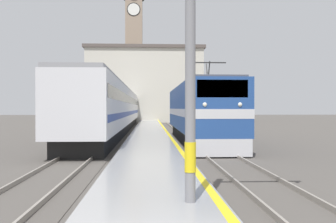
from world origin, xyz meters
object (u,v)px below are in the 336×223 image
locomotive_train (198,113)px  catenary_mast (198,1)px  passenger_train (118,109)px  clock_tower (134,49)px

locomotive_train → catenary_mast: bearing=-97.2°
passenger_train → catenary_mast: catenary_mast is taller
locomotive_train → catenary_mast: 18.69m
catenary_mast → clock_tower: (-3.86, 67.33, 9.16)m
locomotive_train → catenary_mast: (-2.32, -18.39, 2.44)m
locomotive_train → passenger_train: locomotive_train is taller
locomotive_train → clock_tower: 50.68m
locomotive_train → clock_tower: size_ratio=0.68×
clock_tower → catenary_mast: bearing=-86.7°
locomotive_train → clock_tower: (-6.18, 48.94, 11.60)m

